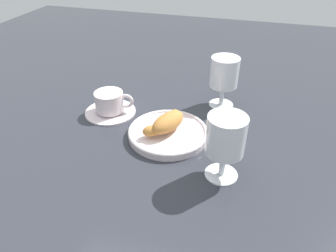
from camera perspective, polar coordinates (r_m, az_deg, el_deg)
ground_plane at (r=0.74m, az=1.35°, el=-2.42°), size 2.20×2.20×0.00m
pastry_plate at (r=0.75m, az=0.00°, el=-1.24°), size 0.19×0.19×0.02m
croissant_large at (r=0.73m, az=-0.19°, el=0.68°), size 0.13×0.10×0.04m
coffee_cup_near at (r=0.85m, az=-10.57°, el=3.96°), size 0.14×0.14×0.06m
juice_glass_left at (r=0.85m, az=10.26°, el=9.21°), size 0.08×0.08×0.14m
juice_glass_right at (r=0.60m, az=10.55°, el=-2.07°), size 0.08×0.08×0.14m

